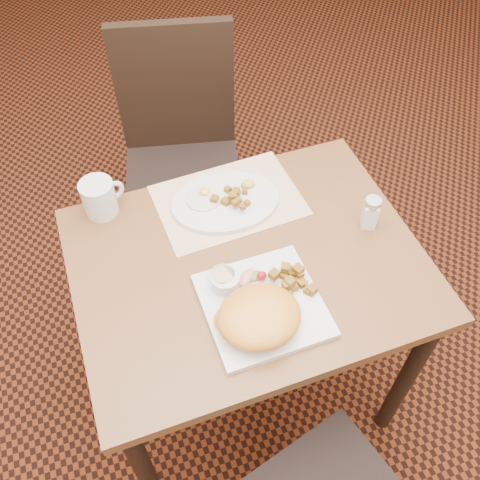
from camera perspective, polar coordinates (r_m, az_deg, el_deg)
name	(u,v)px	position (r m, az deg, el deg)	size (l,w,h in m)	color
ground	(246,382)	(2.04, 0.63, -14.89)	(8.00, 8.00, 0.00)	black
table	(248,284)	(1.48, 0.84, -4.75)	(0.90, 0.70, 0.75)	brown
chair_far	(181,148)	(2.02, -6.33, 9.78)	(0.51, 0.52, 0.97)	black
placemat	(228,200)	(1.53, -1.24, 4.26)	(0.40, 0.28, 0.00)	white
plate_square	(263,305)	(1.30, 2.44, -6.98)	(0.28, 0.28, 0.02)	silver
plate_oval	(225,202)	(1.51, -1.56, 4.07)	(0.30, 0.23, 0.02)	silver
hollandaise_mound	(258,317)	(1.24, 1.97, -8.21)	(0.20, 0.18, 0.07)	#F69E30
ramekin	(225,280)	(1.31, -1.62, -4.29)	(0.07, 0.07, 0.04)	silver
garnish_sq	(252,277)	(1.33, 1.27, -3.93)	(0.08, 0.06, 0.03)	#387223
fried_egg	(204,197)	(1.51, -3.90, 4.58)	(0.10, 0.10, 0.02)	white
garnish_ov	(248,184)	(1.53, 0.87, 6.03)	(0.04, 0.04, 0.02)	#387223
salt_shaker	(370,212)	(1.47, 13.74, 2.88)	(0.06, 0.06, 0.10)	white
coffee_mug	(100,198)	(1.51, -14.73, 4.41)	(0.12, 0.09, 0.10)	silver
home_fries_sq	(292,282)	(1.32, 5.55, -4.51)	(0.10, 0.12, 0.04)	#976418
home_fries_ov	(233,198)	(1.49, -0.78, 4.55)	(0.11, 0.11, 0.03)	#976418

